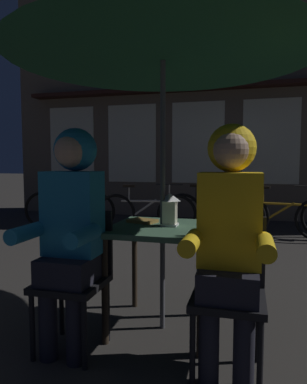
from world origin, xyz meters
TOP-DOWN VIEW (x-y plane):
  - ground_plane at (0.00, 0.00)m, footprint 60.00×60.00m
  - cafe_table at (0.00, 0.00)m, footprint 0.72×0.72m
  - patio_umbrella at (0.00, 0.00)m, footprint 2.10×2.10m
  - lantern at (0.05, 0.02)m, footprint 0.11×0.11m
  - chair_left at (-0.48, -0.37)m, footprint 0.40×0.40m
  - chair_right at (0.48, -0.37)m, footprint 0.40×0.40m
  - person_left_hooded at (-0.48, -0.43)m, footprint 0.45×0.56m
  - person_right_hooded at (0.48, -0.43)m, footprint 0.45×0.56m
  - shopfront_building at (0.26, 5.40)m, footprint 10.00×0.93m
  - bicycle_nearest at (-2.50, 3.23)m, footprint 1.67×0.27m
  - bicycle_second at (-1.06, 3.20)m, footprint 1.66×0.34m
  - bicycle_third at (0.01, 3.49)m, footprint 1.68×0.17m
  - bicycle_fourth at (1.09, 3.35)m, footprint 1.67×0.26m
  - book at (-0.18, 0.10)m, footprint 0.23×0.20m

SIDE VIEW (x-z plane):
  - ground_plane at x=0.00m, z-range 0.00..0.00m
  - bicycle_nearest at x=-2.50m, z-range -0.07..0.77m
  - bicycle_second at x=-1.06m, z-range -0.07..0.77m
  - bicycle_third at x=0.01m, z-range -0.07..0.77m
  - bicycle_fourth at x=1.09m, z-range -0.07..0.77m
  - chair_left at x=-0.48m, z-range 0.05..0.92m
  - chair_right at x=0.48m, z-range 0.05..0.92m
  - cafe_table at x=0.00m, z-range 0.27..1.01m
  - book at x=-0.18m, z-range 0.74..0.76m
  - person_left_hooded at x=-0.48m, z-range 0.15..1.55m
  - person_right_hooded at x=0.48m, z-range 0.15..1.55m
  - lantern at x=0.05m, z-range 0.75..0.98m
  - patio_umbrella at x=0.00m, z-range 0.90..3.21m
  - shopfront_building at x=0.26m, z-range -0.01..6.19m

